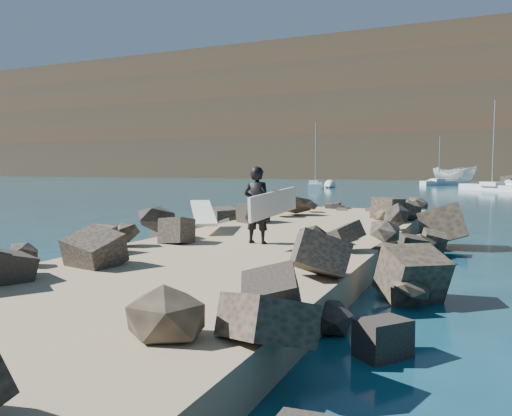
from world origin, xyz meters
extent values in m
plane|color=#0F384C|center=(0.00, 0.00, 0.00)|extent=(800.00, 800.00, 0.00)
cube|color=#8C7759|center=(0.00, -2.00, 0.30)|extent=(6.00, 26.00, 0.60)
cube|color=black|center=(-2.90, -1.50, 0.50)|extent=(2.60, 22.00, 1.00)
cube|color=black|center=(2.90, -1.50, 0.50)|extent=(2.60, 22.00, 1.00)
cube|color=#2D4919|center=(10.00, 160.00, 16.00)|extent=(360.00, 140.00, 32.00)
cube|color=white|center=(-2.52, 0.71, 1.04)|extent=(1.90, 2.34, 0.08)
imported|color=silver|center=(1.61, 68.33, 1.37)|extent=(7.52, 5.71, 2.74)
imported|color=black|center=(0.00, -0.95, 1.57)|extent=(0.71, 0.47, 1.94)
cube|color=silver|center=(0.45, -0.95, 1.62)|extent=(0.31, 2.40, 0.76)
cube|color=silver|center=(6.34, 47.63, 0.25)|extent=(6.90, 7.40, 0.80)
cylinder|color=gray|center=(6.34, 47.63, 5.17)|extent=(0.12, 0.12, 9.13)
cube|color=silver|center=(6.34, 46.89, 0.75)|extent=(2.54, 2.62, 0.44)
cube|color=silver|center=(-0.15, 62.25, 0.25)|extent=(4.81, 5.14, 0.80)
cylinder|color=gray|center=(-0.15, 62.25, 3.77)|extent=(0.12, 0.12, 6.35)
cube|color=silver|center=(-0.15, 61.74, 0.75)|extent=(1.77, 1.82, 0.44)
cube|color=silver|center=(-12.72, 44.67, 0.25)|extent=(3.12, 6.70, 0.80)
cylinder|color=gray|center=(-12.72, 44.67, 4.20)|extent=(0.12, 0.12, 7.21)
cube|color=silver|center=(-12.72, 43.91, 0.75)|extent=(1.50, 2.05, 0.44)
cube|color=white|center=(-40.00, 152.00, 34.00)|extent=(10.00, 8.00, 4.00)
cube|color=white|center=(0.00, 165.00, 33.75)|extent=(8.00, 6.00, 3.50)
camera|label=1|loc=(5.07, -12.30, 2.51)|focal=35.00mm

